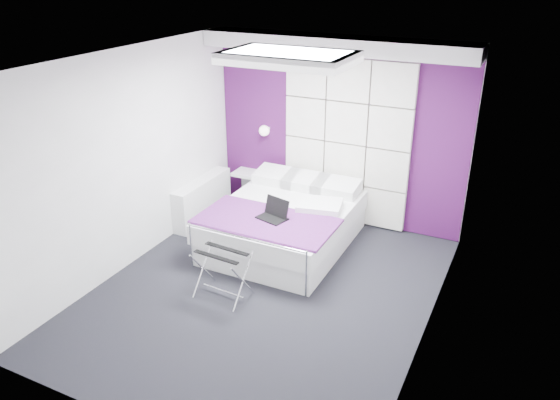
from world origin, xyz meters
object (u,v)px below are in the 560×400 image
object	(u,v)px
bed	(284,223)
radiator	(203,199)
laptop	(274,213)
luggage_rack	(223,274)
wall_lamp	(265,130)
nightstand	(248,173)

from	to	relation	value
bed	radiator	bearing A→B (deg)	172.75
bed	laptop	size ratio (longest dim) A/B	5.83
luggage_rack	bed	bearing A→B (deg)	90.13
wall_lamp	laptop	distance (m)	1.67
radiator	luggage_rack	bearing A→B (deg)	-50.33
wall_lamp	laptop	size ratio (longest dim) A/B	0.43
nightstand	luggage_rack	bearing A→B (deg)	-67.40
wall_lamp	luggage_rack	world-z (taller)	wall_lamp
luggage_rack	laptop	bearing A→B (deg)	85.86
laptop	nightstand	bearing A→B (deg)	145.00
nightstand	luggage_rack	size ratio (longest dim) A/B	0.74
luggage_rack	wall_lamp	bearing A→B (deg)	109.66
nightstand	luggage_rack	xyz separation A→B (m)	(0.96, -2.30, -0.23)
radiator	laptop	distance (m)	1.59
bed	nightstand	bearing A→B (deg)	139.30
radiator	nightstand	xyz separation A→B (m)	(0.35, 0.72, 0.21)
wall_lamp	nightstand	distance (m)	0.77
wall_lamp	radiator	bearing A→B (deg)	-130.10
radiator	nightstand	world-z (taller)	radiator
wall_lamp	nightstand	xyz separation A→B (m)	(-0.29, -0.04, -0.71)
bed	luggage_rack	xyz separation A→B (m)	(-0.09, -1.40, -0.02)
radiator	bed	bearing A→B (deg)	-7.25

